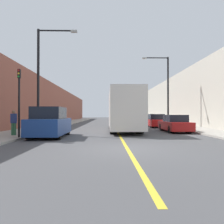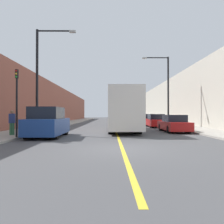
{
  "view_description": "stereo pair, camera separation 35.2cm",
  "coord_description": "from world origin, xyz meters",
  "px_view_note": "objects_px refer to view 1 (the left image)",
  "views": [
    {
      "loc": [
        -0.89,
        -9.43,
        1.5
      ],
      "look_at": [
        -0.29,
        16.35,
        1.77
      ],
      "focal_mm": 35.0,
      "sensor_mm": 36.0,
      "label": 1
    },
    {
      "loc": [
        -0.53,
        -9.44,
        1.5
      ],
      "look_at": [
        -0.29,
        16.35,
        1.77
      ],
      "focal_mm": 35.0,
      "sensor_mm": 36.0,
      "label": 2
    }
  ],
  "objects_px": {
    "parked_suv_left": "(50,123)",
    "car_right_near": "(175,124)",
    "traffic_light": "(19,100)",
    "pedestrian": "(14,122)",
    "car_right_mid": "(155,121)",
    "street_lamp_left": "(42,73)",
    "street_lamp_right": "(166,86)",
    "bus": "(123,110)",
    "car_right_far": "(146,120)"
  },
  "relations": [
    {
      "from": "parked_suv_left",
      "to": "car_right_near",
      "type": "distance_m",
      "value": 10.34
    },
    {
      "from": "traffic_light",
      "to": "pedestrian",
      "type": "relative_size",
      "value": 2.48
    },
    {
      "from": "parked_suv_left",
      "to": "car_right_mid",
      "type": "bearing_deg",
      "value": 49.33
    },
    {
      "from": "pedestrian",
      "to": "street_lamp_left",
      "type": "bearing_deg",
      "value": 67.69
    },
    {
      "from": "car_right_near",
      "to": "pedestrian",
      "type": "xyz_separation_m",
      "value": [
        -11.94,
        -3.87,
        0.32
      ]
    },
    {
      "from": "street_lamp_left",
      "to": "pedestrian",
      "type": "relative_size",
      "value": 4.88
    },
    {
      "from": "parked_suv_left",
      "to": "street_lamp_right",
      "type": "distance_m",
      "value": 15.76
    },
    {
      "from": "traffic_light",
      "to": "parked_suv_left",
      "type": "bearing_deg",
      "value": 37.35
    },
    {
      "from": "parked_suv_left",
      "to": "street_lamp_right",
      "type": "height_order",
      "value": "street_lamp_right"
    },
    {
      "from": "parked_suv_left",
      "to": "traffic_light",
      "type": "height_order",
      "value": "traffic_light"
    },
    {
      "from": "bus",
      "to": "traffic_light",
      "type": "height_order",
      "value": "traffic_light"
    },
    {
      "from": "street_lamp_left",
      "to": "traffic_light",
      "type": "distance_m",
      "value": 4.63
    },
    {
      "from": "bus",
      "to": "car_right_near",
      "type": "distance_m",
      "value": 4.63
    },
    {
      "from": "street_lamp_left",
      "to": "parked_suv_left",
      "type": "bearing_deg",
      "value": -63.89
    },
    {
      "from": "car_right_near",
      "to": "street_lamp_right",
      "type": "distance_m",
      "value": 8.14
    },
    {
      "from": "bus",
      "to": "car_right_near",
      "type": "height_order",
      "value": "bus"
    },
    {
      "from": "car_right_near",
      "to": "pedestrian",
      "type": "distance_m",
      "value": 12.55
    },
    {
      "from": "car_right_near",
      "to": "street_lamp_left",
      "type": "bearing_deg",
      "value": -173.36
    },
    {
      "from": "bus",
      "to": "street_lamp_right",
      "type": "distance_m",
      "value": 8.34
    },
    {
      "from": "bus",
      "to": "street_lamp_right",
      "type": "xyz_separation_m",
      "value": [
        5.4,
        5.66,
        2.9
      ]
    },
    {
      "from": "car_right_mid",
      "to": "street_lamp_left",
      "type": "distance_m",
      "value": 14.13
    },
    {
      "from": "car_right_far",
      "to": "traffic_light",
      "type": "xyz_separation_m",
      "value": [
        -11.07,
        -18.52,
        1.66
      ]
    },
    {
      "from": "car_right_near",
      "to": "street_lamp_right",
      "type": "xyz_separation_m",
      "value": [
        1.11,
        6.94,
        4.12
      ]
    },
    {
      "from": "bus",
      "to": "car_right_mid",
      "type": "relative_size",
      "value": 2.28
    },
    {
      "from": "car_right_mid",
      "to": "pedestrian",
      "type": "relative_size",
      "value": 2.78
    },
    {
      "from": "bus",
      "to": "street_lamp_right",
      "type": "relative_size",
      "value": 1.29
    },
    {
      "from": "car_right_near",
      "to": "car_right_far",
      "type": "bearing_deg",
      "value": 89.95
    },
    {
      "from": "car_right_far",
      "to": "parked_suv_left",
      "type": "bearing_deg",
      "value": -118.78
    },
    {
      "from": "car_right_near",
      "to": "car_right_far",
      "type": "height_order",
      "value": "car_right_far"
    },
    {
      "from": "car_right_mid",
      "to": "traffic_light",
      "type": "xyz_separation_m",
      "value": [
        -10.96,
        -12.13,
        1.67
      ]
    },
    {
      "from": "bus",
      "to": "street_lamp_right",
      "type": "height_order",
      "value": "street_lamp_right"
    },
    {
      "from": "bus",
      "to": "car_right_far",
      "type": "relative_size",
      "value": 2.26
    },
    {
      "from": "street_lamp_right",
      "to": "street_lamp_left",
      "type": "bearing_deg",
      "value": -145.61
    },
    {
      "from": "car_right_far",
      "to": "pedestrian",
      "type": "xyz_separation_m",
      "value": [
        -11.95,
        -17.17,
        0.28
      ]
    },
    {
      "from": "car_right_near",
      "to": "traffic_light",
      "type": "distance_m",
      "value": 12.34
    },
    {
      "from": "parked_suv_left",
      "to": "traffic_light",
      "type": "xyz_separation_m",
      "value": [
        -1.55,
        -1.18,
        1.45
      ]
    },
    {
      "from": "traffic_light",
      "to": "street_lamp_right",
      "type": "bearing_deg",
      "value": 44.96
    },
    {
      "from": "car_right_mid",
      "to": "street_lamp_left",
      "type": "height_order",
      "value": "street_lamp_left"
    },
    {
      "from": "street_lamp_right",
      "to": "pedestrian",
      "type": "xyz_separation_m",
      "value": [
        -13.05,
        -10.81,
        -3.8
      ]
    },
    {
      "from": "parked_suv_left",
      "to": "street_lamp_right",
      "type": "xyz_separation_m",
      "value": [
        10.62,
        10.97,
        3.87
      ]
    },
    {
      "from": "parked_suv_left",
      "to": "car_right_near",
      "type": "height_order",
      "value": "parked_suv_left"
    },
    {
      "from": "car_right_far",
      "to": "car_right_near",
      "type": "bearing_deg",
      "value": -90.05
    },
    {
      "from": "parked_suv_left",
      "to": "street_lamp_right",
      "type": "relative_size",
      "value": 0.57
    },
    {
      "from": "traffic_light",
      "to": "bus",
      "type": "bearing_deg",
      "value": 43.8
    },
    {
      "from": "street_lamp_right",
      "to": "pedestrian",
      "type": "height_order",
      "value": "street_lamp_right"
    },
    {
      "from": "car_right_near",
      "to": "car_right_mid",
      "type": "height_order",
      "value": "car_right_mid"
    },
    {
      "from": "parked_suv_left",
      "to": "car_right_mid",
      "type": "distance_m",
      "value": 14.45
    },
    {
      "from": "car_right_near",
      "to": "street_lamp_left",
      "type": "height_order",
      "value": "street_lamp_left"
    },
    {
      "from": "parked_suv_left",
      "to": "traffic_light",
      "type": "relative_size",
      "value": 1.12
    },
    {
      "from": "car_right_mid",
      "to": "street_lamp_right",
      "type": "bearing_deg",
      "value": 0.88
    }
  ]
}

